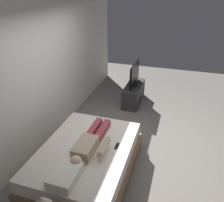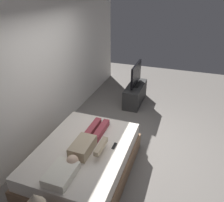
{
  "view_description": "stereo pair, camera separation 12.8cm",
  "coord_description": "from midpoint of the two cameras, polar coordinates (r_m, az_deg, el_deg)",
  "views": [
    {
      "loc": [
        -3.4,
        -0.71,
        2.85
      ],
      "look_at": [
        0.53,
        0.54,
        0.69
      ],
      "focal_mm": 35.68,
      "sensor_mm": 36.0,
      "label": 1
    },
    {
      "loc": [
        -3.36,
        -0.84,
        2.85
      ],
      "look_at": [
        0.53,
        0.54,
        0.69
      ],
      "focal_mm": 35.68,
      "sensor_mm": 36.0,
      "label": 2
    }
  ],
  "objects": [
    {
      "name": "lamp",
      "position": [
        2.65,
        -17.83,
        -23.07
      ],
      "size": [
        0.22,
        0.22,
        0.42
      ],
      "color": "#59595B",
      "rests_on": "nightstand"
    },
    {
      "name": "person",
      "position": [
        3.61,
        -5.34,
        -10.57
      ],
      "size": [
        1.26,
        0.46,
        0.18
      ],
      "color": "tan",
      "rests_on": "bed"
    },
    {
      "name": "tv_stand",
      "position": [
        6.01,
        6.54,
        1.8
      ],
      "size": [
        1.1,
        0.4,
        0.5
      ],
      "primitive_type": "cube",
      "color": "#2D2D2D",
      "rests_on": "ground"
    },
    {
      "name": "remote",
      "position": [
        3.65,
        1.62,
        -11.43
      ],
      "size": [
        0.15,
        0.04,
        0.02
      ],
      "primitive_type": "cube",
      "color": "black",
      "rests_on": "bed"
    },
    {
      "name": "back_wall",
      "position": [
        4.75,
        -13.46,
        9.1
      ],
      "size": [
        6.4,
        0.1,
        2.8
      ],
      "primitive_type": "cube",
      "color": "silver",
      "rests_on": "ground"
    },
    {
      "name": "tv",
      "position": [
        5.8,
        6.82,
        6.56
      ],
      "size": [
        0.88,
        0.2,
        0.59
      ],
      "color": "black",
      "rests_on": "tv_stand"
    },
    {
      "name": "ground_plane",
      "position": [
        4.49,
        5.14,
        -11.95
      ],
      "size": [
        10.0,
        10.0,
        0.0
      ],
      "primitive_type": "plane",
      "color": "slate"
    },
    {
      "name": "pillow",
      "position": [
        3.2,
        -11.74,
        -17.8
      ],
      "size": [
        0.48,
        0.34,
        0.12
      ],
      "primitive_type": "cube",
      "color": "silver",
      "rests_on": "bed"
    },
    {
      "name": "bed",
      "position": [
        3.85,
        -6.13,
        -14.82
      ],
      "size": [
        1.98,
        1.47,
        0.54
      ],
      "color": "brown",
      "rests_on": "ground"
    }
  ]
}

